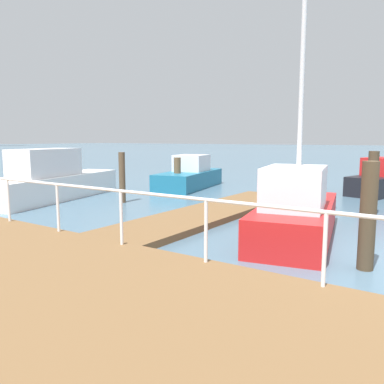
# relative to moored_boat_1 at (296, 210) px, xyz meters

# --- Properties ---
(floating_dock) EXTENTS (10.30, 2.00, 0.18)m
(floating_dock) POSITION_rel_moored_boat_1_xyz_m (0.93, 3.25, -0.63)
(floating_dock) COLOR brown
(floating_dock) RESTS_ON ground_plane
(boardwalk_railing) EXTENTS (0.06, 23.19, 1.08)m
(boardwalk_railing) POSITION_rel_moored_boat_1_xyz_m (-3.87, 4.02, 0.54)
(boardwalk_railing) COLOR white
(boardwalk_railing) RESTS_ON boardwalk
(dock_piling_0) EXTENTS (0.30, 0.30, 2.04)m
(dock_piling_0) POSITION_rel_moored_boat_1_xyz_m (-1.51, -1.88, 0.30)
(dock_piling_0) COLOR #473826
(dock_piling_0) RESTS_ON ground_plane
(dock_piling_1) EXTENTS (0.32, 0.32, 2.05)m
(dock_piling_1) POSITION_rel_moored_boat_1_xyz_m (4.18, -0.98, 0.31)
(dock_piling_1) COLOR #473826
(dock_piling_1) RESTS_ON ground_plane
(dock_piling_2) EXTENTS (0.33, 0.33, 1.56)m
(dock_piling_2) POSITION_rel_moored_boat_1_xyz_m (5.62, 7.76, 0.06)
(dock_piling_2) COLOR brown
(dock_piling_2) RESTS_ON ground_plane
(dock_piling_3) EXTENTS (0.24, 0.24, 1.93)m
(dock_piling_3) POSITION_rel_moored_boat_1_xyz_m (1.57, 7.39, 0.25)
(dock_piling_3) COLOR brown
(dock_piling_3) RESTS_ON ground_plane
(moored_boat_1) EXTENTS (5.14, 2.62, 9.49)m
(moored_boat_1) POSITION_rel_moored_boat_1_xyz_m (0.00, 0.00, 0.00)
(moored_boat_1) COLOR red
(moored_boat_1) RESTS_ON ground_plane
(moored_boat_2) EXTENTS (6.74, 3.11, 2.05)m
(moored_boat_2) POSITION_rel_moored_boat_1_xyz_m (0.53, 10.18, 0.06)
(moored_boat_2) COLOR white
(moored_boat_2) RESTS_ON ground_plane
(moored_boat_3) EXTENTS (5.31, 2.82, 1.63)m
(moored_boat_3) POSITION_rel_moored_boat_1_xyz_m (6.85, 7.90, -0.14)
(moored_boat_3) COLOR #1E6B8C
(moored_boat_3) RESTS_ON ground_plane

